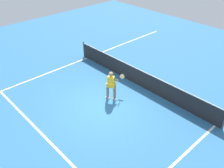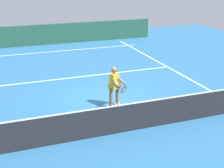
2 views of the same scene
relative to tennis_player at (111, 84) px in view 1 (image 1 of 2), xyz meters
name	(u,v)px [view 1 (image 1 of 2)]	position (x,y,z in m)	size (l,w,h in m)	color
ground_plane	(101,105)	(0.05, -0.75, -0.85)	(28.40, 28.40, 0.00)	teal
service_line_marking	(44,136)	(0.05, -3.81, -0.84)	(8.92, 0.10, 0.01)	white
sideline_left_marking	(52,72)	(-4.41, -0.75, -0.84)	(0.10, 19.85, 0.01)	white
sideline_right_marking	(179,159)	(4.51, -0.75, -0.84)	(0.10, 19.85, 0.01)	white
court_net	(139,77)	(0.05, 1.93, -0.36)	(9.60, 0.08, 1.05)	#4C4C51
tennis_player	(111,84)	(0.00, 0.00, 0.00)	(0.68, 1.13, 1.55)	#8C6647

